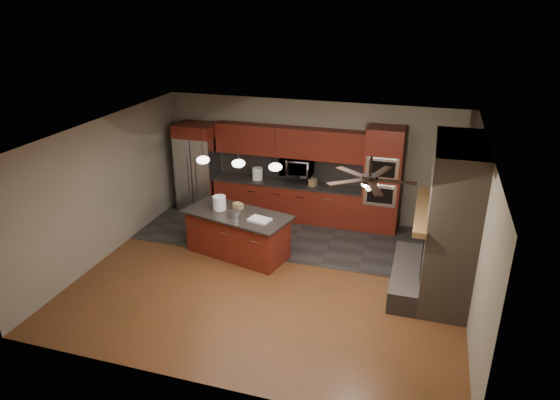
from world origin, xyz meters
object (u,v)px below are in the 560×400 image
(counter_bucket, at_px, (257,174))
(white_bucket, at_px, (219,203))
(paint_can, at_px, (235,214))
(counter_box, at_px, (313,182))
(kitchen_island, at_px, (238,234))
(oven_tower, at_px, (382,180))
(microwave, at_px, (297,166))
(paint_tray, at_px, (260,220))
(refrigerator, at_px, (198,167))
(cardboard_box, at_px, (238,206))

(counter_bucket, bearing_deg, white_bucket, -93.66)
(paint_can, relative_size, counter_bucket, 0.71)
(counter_box, bearing_deg, counter_bucket, -160.50)
(kitchen_island, bearing_deg, oven_tower, 51.86)
(white_bucket, relative_size, paint_can, 1.44)
(microwave, bearing_deg, paint_tray, -92.95)
(refrigerator, distance_m, paint_tray, 3.20)
(paint_tray, relative_size, counter_bucket, 1.47)
(kitchen_island, bearing_deg, white_bucket, -177.77)
(kitchen_island, xyz_separation_m, cardboard_box, (-0.07, 0.23, 0.52))
(microwave, relative_size, paint_can, 3.65)
(counter_bucket, bearing_deg, refrigerator, -176.93)
(oven_tower, relative_size, refrigerator, 1.10)
(paint_can, bearing_deg, microwave, 74.58)
(refrigerator, bearing_deg, counter_bucket, 3.07)
(kitchen_island, distance_m, cardboard_box, 0.57)
(white_bucket, bearing_deg, refrigerator, 126.24)
(white_bucket, relative_size, cardboard_box, 1.51)
(refrigerator, xyz_separation_m, paint_can, (1.83, -2.17, -0.09))
(paint_tray, xyz_separation_m, counter_bucket, (-0.84, 2.26, 0.10))
(kitchen_island, xyz_separation_m, counter_box, (1.08, 2.01, 0.53))
(oven_tower, height_order, cardboard_box, oven_tower)
(oven_tower, xyz_separation_m, cardboard_box, (-2.71, -1.82, -0.21))
(kitchen_island, height_order, white_bucket, white_bucket)
(paint_can, bearing_deg, white_bucket, 148.39)
(kitchen_island, bearing_deg, microwave, 86.47)
(paint_tray, relative_size, counter_box, 2.30)
(white_bucket, distance_m, counter_box, 2.44)
(counter_bucket, bearing_deg, counter_box, -2.10)
(refrigerator, height_order, counter_box, refrigerator)
(cardboard_box, height_order, counter_box, counter_box)
(microwave, bearing_deg, refrigerator, -176.96)
(refrigerator, distance_m, counter_bucket, 1.52)
(cardboard_box, bearing_deg, oven_tower, 62.70)
(refrigerator, relative_size, cardboard_box, 11.31)
(oven_tower, xyz_separation_m, microwave, (-1.98, 0.06, 0.11))
(cardboard_box, height_order, counter_bucket, counter_bucket)
(oven_tower, bearing_deg, counter_box, -178.44)
(oven_tower, height_order, paint_can, oven_tower)
(oven_tower, distance_m, white_bucket, 3.64)
(refrigerator, xyz_separation_m, white_bucket, (1.39, -1.89, -0.01))
(kitchen_island, distance_m, paint_tray, 0.75)
(cardboard_box, bearing_deg, paint_tray, -6.08)
(counter_box, bearing_deg, white_bucket, -106.20)
(refrigerator, xyz_separation_m, counter_box, (2.88, 0.03, -0.09))
(microwave, relative_size, paint_tray, 1.76)
(oven_tower, bearing_deg, paint_tray, -132.94)
(microwave, relative_size, white_bucket, 2.54)
(microwave, relative_size, refrigerator, 0.34)
(white_bucket, bearing_deg, paint_tray, -16.42)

